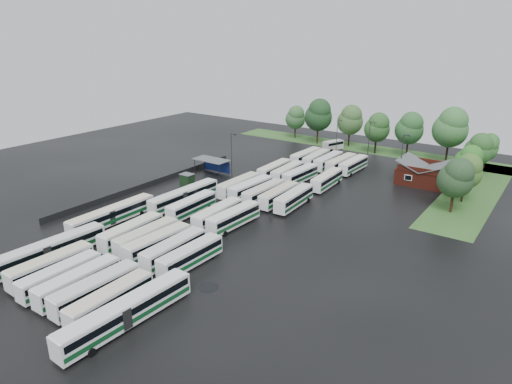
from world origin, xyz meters
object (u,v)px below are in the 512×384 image
Objects in this scene: brick_building at (423,175)px; artic_bus_west_a at (49,250)px; minibus at (333,145)px; artic_bus_east at (127,312)px.

artic_bus_west_a is (-33.00, -65.91, -0.15)m from brick_building.
brick_building is 0.60× the size of artic_bus_west_a.
brick_building is 1.60× the size of minibus.
artic_bus_east reaches higher than minibus.
minibus is (4.34, 81.07, -0.28)m from artic_bus_west_a.
brick_building is 32.43m from minibus.
artic_bus_east is (-12.08, -69.49, -0.11)m from brick_building.
brick_building is at bearing 65.96° from artic_bus_west_a.
minibus is (-16.59, 84.65, -0.32)m from artic_bus_east.
brick_building is 73.71m from artic_bus_west_a.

